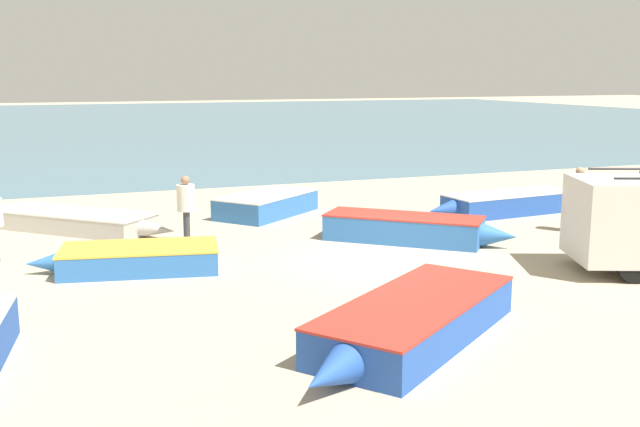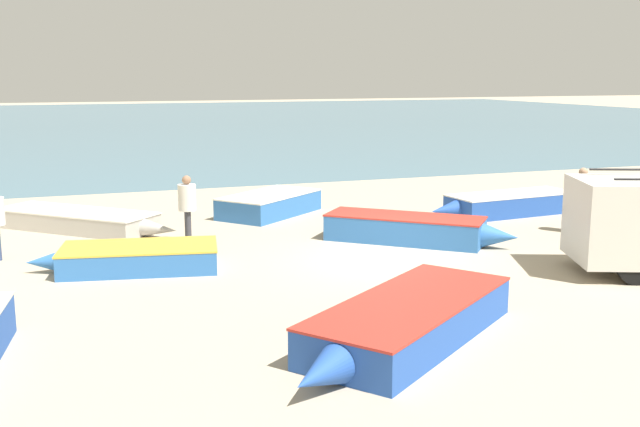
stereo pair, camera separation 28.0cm
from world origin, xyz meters
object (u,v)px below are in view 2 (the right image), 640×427
at_px(fishing_rowboat_0, 80,220).
at_px(fishing_rowboat_2, 507,204).
at_px(fishing_rowboat_5, 406,322).
at_px(fisherman_2, 187,203).
at_px(fisherman_0, 582,194).
at_px(fishing_rowboat_1, 272,204).
at_px(fishing_rowboat_3, 135,258).
at_px(fishing_rowboat_4, 412,229).

height_order(fishing_rowboat_0, fishing_rowboat_2, fishing_rowboat_2).
xyz_separation_m(fishing_rowboat_5, fisherman_2, (-1.97, 8.11, 0.69)).
relative_size(fishing_rowboat_2, fisherman_0, 2.83).
relative_size(fishing_rowboat_1, fishing_rowboat_3, 0.92).
xyz_separation_m(fisherman_0, fisherman_2, (-9.94, 2.32, -0.03)).
bearing_deg(fishing_rowboat_2, fisherman_2, -2.13).
height_order(fishing_rowboat_2, fishing_rowboat_3, fishing_rowboat_2).
bearing_deg(fishing_rowboat_0, fishing_rowboat_5, -23.75).
relative_size(fishing_rowboat_2, fishing_rowboat_5, 1.00).
xyz_separation_m(fishing_rowboat_0, fishing_rowboat_3, (0.93, -4.77, 0.01)).
bearing_deg(fishing_rowboat_3, fishing_rowboat_1, -120.60).
relative_size(fishing_rowboat_1, fishing_rowboat_5, 0.77).
xyz_separation_m(fishing_rowboat_4, fishing_rowboat_5, (-3.29, -6.31, -0.01)).
bearing_deg(fishing_rowboat_3, fisherman_0, -169.92).
bearing_deg(fishing_rowboat_5, fishing_rowboat_1, -131.86).
bearing_deg(fisherman_2, fishing_rowboat_2, -169.88).
bearing_deg(fisherman_2, fishing_rowboat_3, 61.56).
distance_m(fishing_rowboat_3, fisherman_2, 2.77).
distance_m(fishing_rowboat_0, fishing_rowboat_3, 4.86).
xyz_separation_m(fishing_rowboat_0, fishing_rowboat_4, (7.73, -4.38, 0.07)).
distance_m(fishing_rowboat_2, fishing_rowboat_5, 11.57).
distance_m(fishing_rowboat_2, fisherman_0, 3.01).
relative_size(fishing_rowboat_3, fisherman_2, 2.43).
bearing_deg(fishing_rowboat_4, fisherman_2, -157.99).
distance_m(fishing_rowboat_2, fishing_rowboat_3, 11.48).
relative_size(fishing_rowboat_4, fishing_rowboat_5, 0.86).
bearing_deg(fishing_rowboat_0, fisherman_0, 22.16).
relative_size(fishing_rowboat_0, fisherman_2, 2.77).
distance_m(fishing_rowboat_1, fishing_rowboat_5, 11.17).
bearing_deg(fishing_rowboat_5, fisherman_2, -112.73).
bearing_deg(fisherman_0, fishing_rowboat_3, 31.04).
bearing_deg(fishing_rowboat_5, fishing_rowboat_2, -167.71).
xyz_separation_m(fishing_rowboat_3, fisherman_2, (1.54, 2.19, 0.75)).
distance_m(fishing_rowboat_4, fisherman_0, 4.75).
distance_m(fishing_rowboat_1, fishing_rowboat_4, 5.30).
bearing_deg(fisherman_0, fishing_rowboat_2, -51.87).
height_order(fishing_rowboat_3, fishing_rowboat_5, fishing_rowboat_5).
height_order(fishing_rowboat_4, fisherman_0, fisherman_0).
relative_size(fishing_rowboat_2, fisherman_2, 2.90).
relative_size(fishing_rowboat_4, fisherman_2, 2.48).
relative_size(fishing_rowboat_0, fishing_rowboat_3, 1.14).
bearing_deg(fishing_rowboat_1, fishing_rowboat_4, -104.12).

